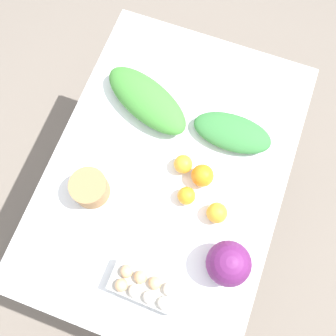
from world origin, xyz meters
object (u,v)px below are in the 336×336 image
Objects in this scene: egg_carton at (146,287)px; orange_3 at (217,213)px; orange_0 at (186,196)px; orange_2 at (183,164)px; orange_1 at (202,176)px; greens_bunch_beet_tops at (147,100)px; paper_bag at (90,188)px; greens_bunch_dandelion at (232,133)px; cabbage_purple at (229,263)px.

egg_carton reaches higher than orange_3.
orange_3 is at bearing -113.36° from egg_carton.
orange_0 is 0.94× the size of orange_2.
orange_1 is at bearing -103.40° from orange_2.
orange_0 is 0.12m from orange_2.
orange_2 is (-0.19, -0.21, -0.01)m from greens_bunch_beet_tops.
paper_bag is 0.55m from greens_bunch_dandelion.
egg_carton is at bearing 155.38° from orange_3.
orange_2 is 0.93× the size of orange_3.
orange_3 is at bearing -100.57° from orange_0.
orange_1 is (0.42, -0.05, -0.00)m from egg_carton.
egg_carton is 0.80× the size of greens_bunch_dandelion.
paper_bag reaches higher than greens_bunch_dandelion.
egg_carton reaches higher than greens_bunch_dandelion.
orange_3 is at bearing -172.83° from greens_bunch_dandelion.
paper_bag reaches higher than orange_0.
cabbage_purple is 2.18× the size of orange_2.
paper_bag is at bearing 99.22° from orange_3.
paper_bag is 1.91× the size of orange_2.
orange_0 is (-0.28, 0.08, -0.00)m from greens_bunch_dandelion.
greens_bunch_dandelion is 4.59× the size of orange_0.
greens_bunch_beet_tops is at bearing -9.30° from paper_bag.
orange_1 is 1.18× the size of orange_2.
orange_1 is at bearing -96.01° from egg_carton.
cabbage_purple is 0.40× the size of greens_bunch_beet_tops.
orange_2 is at bearing 25.13° from orange_0.
cabbage_purple is 0.63× the size of egg_carton.
egg_carton reaches higher than orange_2.
orange_1 is (0.26, 0.17, -0.03)m from cabbage_purple.
cabbage_purple is 0.18m from orange_3.
greens_bunch_beet_tops is 0.49m from orange_3.
paper_bag is (0.24, 0.30, 0.01)m from egg_carton.
paper_bag reaches higher than orange_1.
egg_carton is 0.63m from greens_bunch_dandelion.
orange_1 is (-0.20, 0.05, 0.01)m from greens_bunch_dandelion.
orange_3 is (-0.32, -0.38, -0.01)m from greens_bunch_beet_tops.
greens_bunch_beet_tops is 4.65× the size of orange_1.
egg_carton is 3.47× the size of orange_2.
orange_2 is 0.21m from orange_3.
orange_3 is at bearing -80.78° from paper_bag.
orange_2 is at bearing 42.00° from cabbage_purple.
orange_0 is at bearing 161.25° from orange_1.
cabbage_purple is 0.53m from paper_bag.
egg_carton is at bearing 125.22° from cabbage_purple.
cabbage_purple is 0.66m from greens_bunch_beet_tops.
orange_0 is at bearing -138.26° from greens_bunch_beet_tops.
greens_bunch_dandelion is at bearing 14.93° from cabbage_purple.
greens_bunch_beet_tops is (0.39, -0.06, -0.00)m from paper_bag.
orange_2 is at bearing 144.02° from greens_bunch_dandelion.
paper_bag is 0.45m from orange_3.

